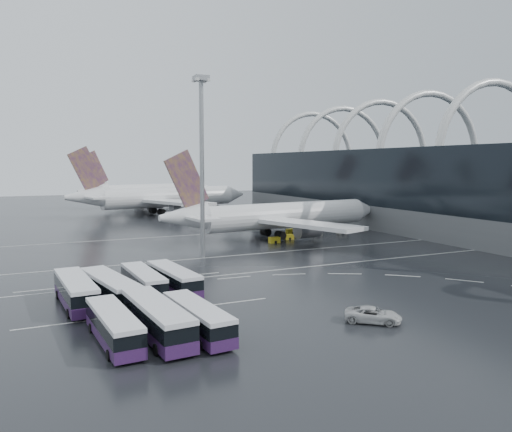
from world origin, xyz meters
name	(u,v)px	position (x,y,z in m)	size (l,w,h in m)	color
ground	(278,267)	(0.00, 0.00, 0.00)	(420.00, 420.00, 0.00)	black
terminal	(464,186)	(61.56, 19.84, 10.87)	(42.00, 160.00, 34.90)	#535458
lane_marking_near	(284,269)	(0.00, -2.00, 0.01)	(120.00, 0.25, 0.01)	silver
lane_marking_mid	(247,254)	(0.00, 12.00, 0.01)	(120.00, 0.25, 0.01)	silver
lane_marking_far	(198,235)	(0.00, 40.00, 0.01)	(120.00, 0.25, 0.01)	silver
bus_bay_line_south	(151,313)	(-24.00, -16.00, 0.01)	(28.00, 0.25, 0.01)	silver
bus_bay_line_north	(125,282)	(-24.00, 0.00, 0.01)	(28.00, 0.25, 0.01)	silver
airliner_main	(277,216)	(14.08, 27.76, 4.79)	(56.52, 49.23, 19.13)	white
airliner_gate_b	(160,198)	(3.24, 88.58, 5.38)	(61.73, 54.74, 21.49)	white
airliner_gate_c	(150,192)	(7.78, 123.41, 5.27)	(58.19, 52.93, 21.07)	white
bus_row_near_a	(76,291)	(-31.24, -9.84, 1.81)	(3.96, 13.59, 3.30)	#301543
bus_row_near_b	(110,289)	(-27.55, -10.50, 1.83)	(5.37, 13.81, 3.32)	#301543
bus_row_near_c	(143,281)	(-23.06, -7.85, 1.67)	(3.41, 12.46, 3.04)	#301543
bus_row_near_d	(174,279)	(-19.28, -8.26, 1.71)	(4.08, 12.83, 3.11)	#301543
bus_row_far_a	(114,326)	(-29.22, -23.89, 1.65)	(3.58, 12.35, 3.00)	#301543
bus_row_far_b	(156,318)	(-25.29, -24.00, 1.85)	(4.15, 13.84, 3.36)	#301543
bus_row_far_c	(197,318)	(-21.56, -24.90, 1.63)	(3.70, 12.24, 2.97)	#301543
van_curve_a	(373,315)	(-3.91, -28.99, 0.81)	(2.68, 5.80, 1.61)	silver
floodlight_mast	(202,145)	(-8.26, 12.53, 19.58)	(2.39, 2.39, 31.13)	gray
gse_cart_belly_a	(289,237)	(15.49, 24.75, 0.55)	(2.02, 1.19, 1.10)	#AE9C17
gse_cart_belly_b	(317,233)	(23.56, 26.32, 0.63)	(2.30, 1.36, 1.26)	slate
gse_cart_belly_c	(274,240)	(10.47, 21.79, 0.61)	(2.22, 1.31, 1.21)	#AE9C17
gse_cart_belly_d	(342,231)	(30.95, 27.20, 0.62)	(2.27, 1.34, 1.24)	slate
gse_cart_belly_e	(291,232)	(19.80, 31.39, 0.63)	(2.33, 1.38, 1.27)	#AE9C17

